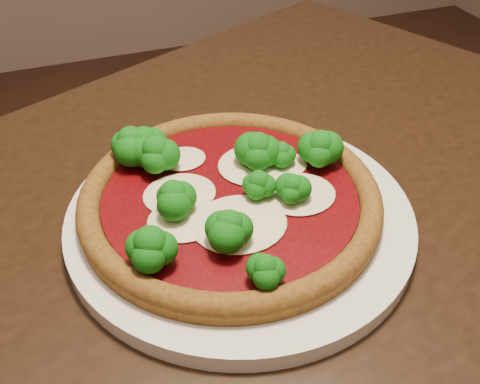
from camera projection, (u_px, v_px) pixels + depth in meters
name	position (u px, v px, depth m)	size (l,w,h in m)	color
dining_table	(264.00, 293.00, 0.61)	(1.31, 1.16, 0.75)	black
plate	(240.00, 216.00, 0.54)	(0.35, 0.35, 0.02)	silver
pizza	(226.00, 192.00, 0.53)	(0.30, 0.30, 0.06)	brown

